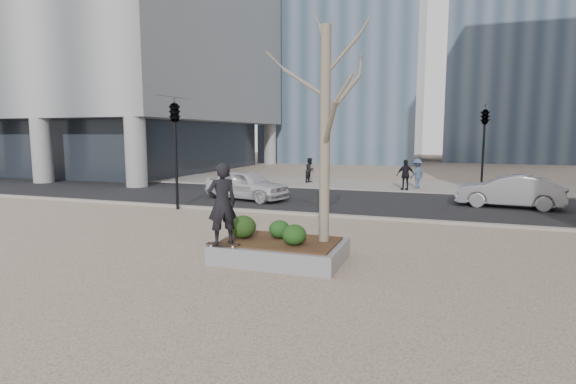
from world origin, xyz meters
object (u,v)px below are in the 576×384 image
(police_car, at_px, (247,185))
(skateboard, at_px, (223,245))
(planter, at_px, (280,251))
(skateboarder, at_px, (222,204))

(police_car, bearing_deg, skateboard, -144.34)
(planter, bearing_deg, skateboard, -141.79)
(planter, xyz_separation_m, skateboard, (-1.10, -0.87, 0.26))
(planter, distance_m, skateboarder, 1.86)
(planter, relative_size, police_car, 0.73)
(skateboarder, height_order, police_car, skateboarder)
(skateboard, height_order, skateboarder, skateboarder)
(planter, height_order, police_car, police_car)
(skateboarder, bearing_deg, planter, 174.70)
(skateboard, xyz_separation_m, police_car, (-3.80, 9.75, 0.23))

